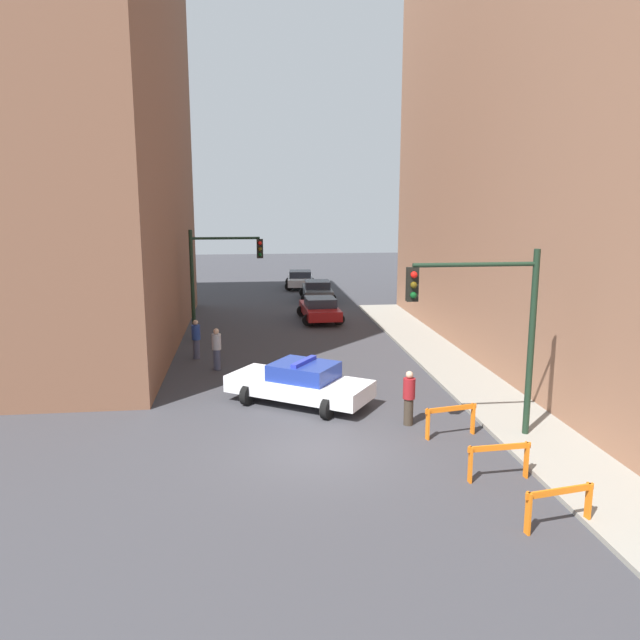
{
  "coord_description": "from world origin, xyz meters",
  "views": [
    {
      "loc": [
        -1.81,
        -15.51,
        6.66
      ],
      "look_at": [
        0.95,
        8.08,
        1.99
      ],
      "focal_mm": 35.0,
      "sensor_mm": 36.0,
      "label": 1
    }
  ],
  "objects_px": {
    "traffic_light_far": "(215,268)",
    "barrier_mid": "(499,456)",
    "pedestrian_crossing": "(217,348)",
    "traffic_light_near": "(492,316)",
    "pedestrian_corner": "(196,339)",
    "parked_car_near": "(320,309)",
    "parked_car_far": "(300,279)",
    "pedestrian_sidewalk": "(409,397)",
    "parked_car_mid": "(317,290)",
    "barrier_back": "(451,416)",
    "barrier_front": "(559,501)",
    "police_car": "(300,383)"
  },
  "relations": [
    {
      "from": "traffic_light_far",
      "to": "barrier_mid",
      "type": "xyz_separation_m",
      "value": [
        7.36,
        -16.26,
        -2.78
      ]
    },
    {
      "from": "pedestrian_crossing",
      "to": "traffic_light_far",
      "type": "bearing_deg",
      "value": -115.18
    },
    {
      "from": "traffic_light_near",
      "to": "pedestrian_corner",
      "type": "relative_size",
      "value": 3.13
    },
    {
      "from": "parked_car_near",
      "to": "parked_car_far",
      "type": "relative_size",
      "value": 0.98
    },
    {
      "from": "pedestrian_sidewalk",
      "to": "traffic_light_near",
      "type": "bearing_deg",
      "value": 77.66
    },
    {
      "from": "parked_car_mid",
      "to": "pedestrian_crossing",
      "type": "distance_m",
      "value": 17.4
    },
    {
      "from": "parked_car_far",
      "to": "barrier_mid",
      "type": "height_order",
      "value": "parked_car_far"
    },
    {
      "from": "pedestrian_crossing",
      "to": "barrier_mid",
      "type": "distance_m",
      "value": 12.85
    },
    {
      "from": "pedestrian_crossing",
      "to": "pedestrian_sidewalk",
      "type": "relative_size",
      "value": 1.0
    },
    {
      "from": "pedestrian_sidewalk",
      "to": "barrier_mid",
      "type": "height_order",
      "value": "pedestrian_sidewalk"
    },
    {
      "from": "pedestrian_corner",
      "to": "traffic_light_near",
      "type": "bearing_deg",
      "value": -41.15
    },
    {
      "from": "barrier_mid",
      "to": "barrier_back",
      "type": "distance_m",
      "value": 2.83
    },
    {
      "from": "parked_car_far",
      "to": "pedestrian_sidewalk",
      "type": "xyz_separation_m",
      "value": [
        0.76,
        -29.0,
        0.19
      ]
    },
    {
      "from": "pedestrian_sidewalk",
      "to": "pedestrian_corner",
      "type": "bearing_deg",
      "value": -118.03
    },
    {
      "from": "pedestrian_sidewalk",
      "to": "barrier_front",
      "type": "relative_size",
      "value": 1.05
    },
    {
      "from": "parked_car_near",
      "to": "pedestrian_corner",
      "type": "distance_m",
      "value": 9.73
    },
    {
      "from": "parked_car_far",
      "to": "pedestrian_crossing",
      "type": "distance_m",
      "value": 22.77
    },
    {
      "from": "parked_car_far",
      "to": "barrier_front",
      "type": "bearing_deg",
      "value": -81.71
    },
    {
      "from": "pedestrian_sidewalk",
      "to": "barrier_mid",
      "type": "xyz_separation_m",
      "value": [
        1.19,
        -3.87,
        -0.24
      ]
    },
    {
      "from": "traffic_light_far",
      "to": "parked_car_far",
      "type": "distance_m",
      "value": 17.67
    },
    {
      "from": "pedestrian_crossing",
      "to": "barrier_mid",
      "type": "height_order",
      "value": "pedestrian_crossing"
    },
    {
      "from": "barrier_back",
      "to": "barrier_front",
      "type": "bearing_deg",
      "value": -83.58
    },
    {
      "from": "traffic_light_near",
      "to": "parked_car_near",
      "type": "xyz_separation_m",
      "value": [
        -2.62,
        17.59,
        -2.86
      ]
    },
    {
      "from": "parked_car_near",
      "to": "barrier_front",
      "type": "distance_m",
      "value": 22.53
    },
    {
      "from": "pedestrian_corner",
      "to": "pedestrian_sidewalk",
      "type": "xyz_separation_m",
      "value": [
        6.87,
        -8.67,
        0.0
      ]
    },
    {
      "from": "traffic_light_near",
      "to": "police_car",
      "type": "bearing_deg",
      "value": 143.58
    },
    {
      "from": "barrier_mid",
      "to": "pedestrian_corner",
      "type": "bearing_deg",
      "value": 122.73
    },
    {
      "from": "police_car",
      "to": "pedestrian_corner",
      "type": "bearing_deg",
      "value": 64.71
    },
    {
      "from": "parked_car_near",
      "to": "barrier_back",
      "type": "bearing_deg",
      "value": -86.05
    },
    {
      "from": "traffic_light_far",
      "to": "barrier_front",
      "type": "xyz_separation_m",
      "value": [
        7.68,
        -18.57,
        -2.78
      ]
    },
    {
      "from": "police_car",
      "to": "pedestrian_sidewalk",
      "type": "distance_m",
      "value": 3.79
    },
    {
      "from": "police_car",
      "to": "barrier_mid",
      "type": "relative_size",
      "value": 3.08
    },
    {
      "from": "barrier_front",
      "to": "barrier_back",
      "type": "distance_m",
      "value": 5.15
    },
    {
      "from": "police_car",
      "to": "parked_car_mid",
      "type": "height_order",
      "value": "police_car"
    },
    {
      "from": "police_car",
      "to": "barrier_front",
      "type": "relative_size",
      "value": 3.11
    },
    {
      "from": "pedestrian_sidewalk",
      "to": "barrier_front",
      "type": "xyz_separation_m",
      "value": [
        1.52,
        -6.18,
        -0.24
      ]
    },
    {
      "from": "barrier_mid",
      "to": "barrier_back",
      "type": "relative_size",
      "value": 1.01
    },
    {
      "from": "traffic_light_far",
      "to": "barrier_front",
      "type": "height_order",
      "value": "traffic_light_far"
    },
    {
      "from": "traffic_light_far",
      "to": "parked_car_near",
      "type": "xyz_separation_m",
      "value": [
        5.41,
        3.85,
        -2.72
      ]
    },
    {
      "from": "barrier_mid",
      "to": "barrier_back",
      "type": "xyz_separation_m",
      "value": [
        -0.25,
        2.81,
        0.0
      ]
    },
    {
      "from": "parked_car_far",
      "to": "barrier_mid",
      "type": "relative_size",
      "value": 2.77
    },
    {
      "from": "police_car",
      "to": "parked_car_near",
      "type": "xyz_separation_m",
      "value": [
        2.28,
        13.97,
        -0.05
      ]
    },
    {
      "from": "traffic_light_far",
      "to": "barrier_mid",
      "type": "relative_size",
      "value": 3.25
    },
    {
      "from": "parked_car_near",
      "to": "barrier_back",
      "type": "distance_m",
      "value": 17.38
    },
    {
      "from": "parked_car_mid",
      "to": "pedestrian_crossing",
      "type": "height_order",
      "value": "pedestrian_crossing"
    },
    {
      "from": "barrier_mid",
      "to": "barrier_front",
      "type": "bearing_deg",
      "value": -82.0
    },
    {
      "from": "pedestrian_corner",
      "to": "barrier_front",
      "type": "relative_size",
      "value": 1.05
    },
    {
      "from": "parked_car_near",
      "to": "traffic_light_far",
      "type": "bearing_deg",
      "value": -146.24
    },
    {
      "from": "traffic_light_near",
      "to": "pedestrian_sidewalk",
      "type": "height_order",
      "value": "traffic_light_near"
    },
    {
      "from": "pedestrian_corner",
      "to": "barrier_mid",
      "type": "height_order",
      "value": "pedestrian_corner"
    }
  ]
}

